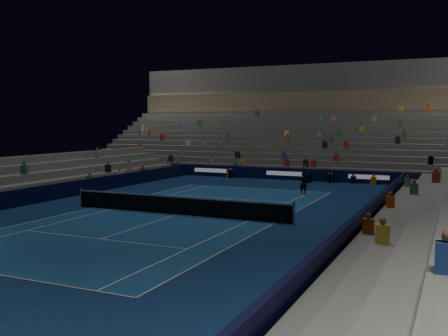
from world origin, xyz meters
The scene contains 10 objects.
ground centered at (0.00, 0.00, 0.00)m, with size 90.00×90.00×0.00m, color navy.
court_surface centered at (0.00, 0.00, 0.01)m, with size 10.97×23.77×0.01m, color navy.
sponsor_barrier_far centered at (0.00, 18.50, 0.50)m, with size 44.00×0.25×1.00m, color black.
sponsor_barrier_east centered at (9.70, 0.00, 0.50)m, with size 0.25×37.00×1.00m, color black.
sponsor_barrier_west centered at (-9.70, 0.00, 0.50)m, with size 0.25×37.00×1.00m, color black.
grandstand_main centered at (0.00, 27.90, 3.38)m, with size 44.00×15.20×11.20m.
grandstand_east centered at (13.17, 0.00, 0.92)m, with size 5.00×37.00×2.50m.
tennis_net centered at (0.00, 0.00, 0.50)m, with size 12.90×0.10×1.10m.
tennis_player centered at (3.95, 10.29, 0.77)m, with size 0.56×0.37×1.54m, color black.
broadcast_camera centered at (2.33, 17.41, 0.33)m, with size 0.50×0.95×0.65m.
Camera 1 is at (13.49, -23.56, 4.84)m, focal length 41.47 mm.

